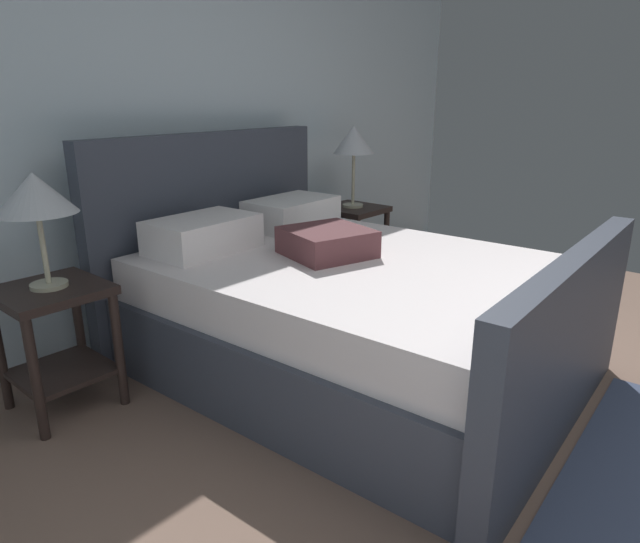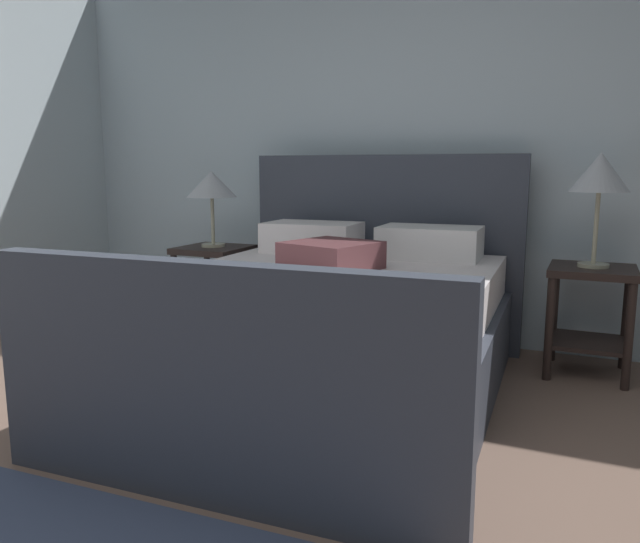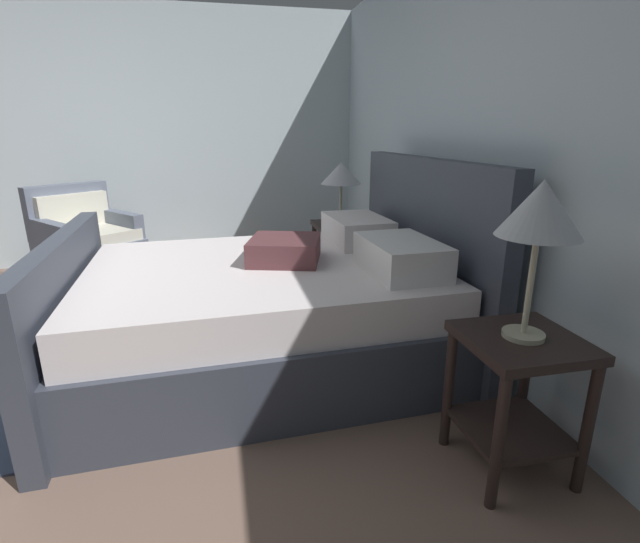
# 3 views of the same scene
# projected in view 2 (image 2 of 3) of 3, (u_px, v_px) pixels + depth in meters

# --- Properties ---
(wall_back) EXTENTS (5.56, 0.12, 2.55)m
(wall_back) POSITION_uv_depth(u_px,v_px,m) (432.00, 145.00, 3.93)
(wall_back) COLOR silver
(wall_back) RESTS_ON ground
(bed) EXTENTS (1.82, 2.28, 1.21)m
(bed) POSITION_uv_depth(u_px,v_px,m) (328.00, 325.00, 3.03)
(bed) COLOR #3A3F4C
(bed) RESTS_ON ground
(nightstand_right) EXTENTS (0.44, 0.44, 0.60)m
(nightstand_right) POSITION_uv_depth(u_px,v_px,m) (590.00, 303.00, 3.31)
(nightstand_right) COLOR #2C201D
(nightstand_right) RESTS_ON ground
(table_lamp_right) EXTENTS (0.30, 0.30, 0.61)m
(table_lamp_right) POSITION_uv_depth(u_px,v_px,m) (600.00, 175.00, 3.19)
(table_lamp_right) COLOR #B7B293
(table_lamp_right) RESTS_ON nightstand_right
(nightstand_left) EXTENTS (0.44, 0.44, 0.60)m
(nightstand_left) POSITION_uv_depth(u_px,v_px,m) (214.00, 275.00, 4.17)
(nightstand_left) COLOR #2C201D
(nightstand_left) RESTS_ON ground
(table_lamp_left) EXTENTS (0.34, 0.34, 0.51)m
(table_lamp_left) POSITION_uv_depth(u_px,v_px,m) (212.00, 186.00, 4.07)
(table_lamp_left) COLOR #B7B293
(table_lamp_left) RESTS_ON nightstand_left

